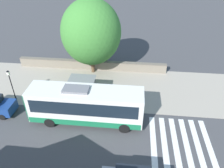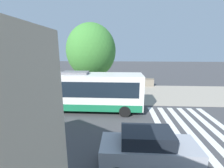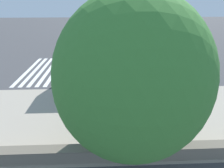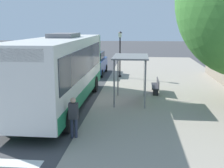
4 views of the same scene
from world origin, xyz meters
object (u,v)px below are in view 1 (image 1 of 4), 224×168
at_px(street_lamp_near, 11,83).
at_px(shade_tree, 91,32).
at_px(bench, 68,86).
at_px(bus_shelter, 83,81).
at_px(pedestrian, 131,105).
at_px(bus, 86,105).

distance_m(street_lamp_near, shade_tree, 10.73).
bearing_deg(bench, shade_tree, 152.68).
relative_size(bus_shelter, bench, 1.48).
xyz_separation_m(bench, street_lamp_near, (2.63, -5.23, 1.74)).
xyz_separation_m(bus_shelter, pedestrian, (2.10, 5.33, -1.22)).
distance_m(bus_shelter, pedestrian, 5.86).
xyz_separation_m(bus_shelter, bench, (-1.37, -2.20, -1.65)).
bearing_deg(bus, pedestrian, 110.87).
bearing_deg(street_lamp_near, pedestrian, 86.19).
relative_size(pedestrian, shade_tree, 0.17).
distance_m(bus_shelter, shade_tree, 6.63).
distance_m(pedestrian, shade_tree, 10.49).
bearing_deg(bus_shelter, pedestrian, 68.44).
distance_m(bus, street_lamp_near, 8.89).
xyz_separation_m(bus, bus_shelter, (-3.71, -1.11, 0.19)).
xyz_separation_m(bus, bench, (-5.09, -3.30, -1.46)).
bearing_deg(shade_tree, bus_shelter, -0.42).
height_order(bus_shelter, shade_tree, shade_tree).
bearing_deg(bus_shelter, street_lamp_near, -80.41).
height_order(bus, bench, bus).
bearing_deg(bus, bench, -146.99).
height_order(bench, street_lamp_near, street_lamp_near).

